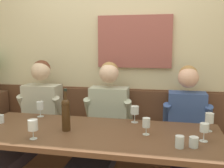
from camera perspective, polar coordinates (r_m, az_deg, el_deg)
name	(u,v)px	position (r m, az deg, el deg)	size (l,w,h in m)	color
room_wall_back	(116,50)	(3.07, 0.81, 7.50)	(6.80, 0.12, 2.80)	beige
wood_wainscot_panel	(114,127)	(3.18, 0.53, -9.44)	(6.80, 0.03, 0.95)	brown
wall_bench	(111,149)	(3.05, -0.27, -14.13)	(2.44, 0.42, 0.94)	brown
dining_table	(93,140)	(2.26, -4.19, -12.24)	(2.14, 0.84, 0.74)	brown
person_right_seat	(28,125)	(2.90, -17.96, -8.47)	(0.52, 1.31, 1.29)	#2A2532
person_center_right_seat	(101,132)	(2.59, -2.38, -10.39)	(0.52, 1.31, 1.28)	#312438
person_center_left_seat	(189,138)	(2.53, 16.48, -11.33)	(0.48, 1.31, 1.25)	#33243C
wine_bottle_clear_water	(66,113)	(2.25, -10.07, -6.35)	(0.07, 0.07, 0.36)	#3B2512
wine_glass_near_bucket	(204,128)	(2.11, 19.55, -9.14)	(0.07, 0.07, 0.14)	silver
wine_glass_center_front	(209,119)	(2.35, 20.57, -7.19)	(0.07, 0.07, 0.16)	silver
wine_glass_center_rear	(135,111)	(2.46, 5.00, -5.81)	(0.08, 0.08, 0.16)	silver
wine_glass_left_end	(40,106)	(2.74, -15.48, -4.77)	(0.07, 0.07, 0.15)	silver
wine_glass_right_end	(33,126)	(2.13, -16.95, -8.81)	(0.08, 0.08, 0.15)	silver
wine_glass_mid_left	(146,124)	(2.15, 7.52, -8.60)	(0.06, 0.06, 0.14)	silver
water_tumbler_center	(180,142)	(1.95, 14.59, -12.17)	(0.06, 0.06, 0.09)	silver
water_tumbler_left	(194,142)	(1.99, 17.46, -12.05)	(0.07, 0.07, 0.08)	silver
water_tumbler_right	(1,119)	(2.66, -23.17, -7.04)	(0.06, 0.06, 0.08)	silver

